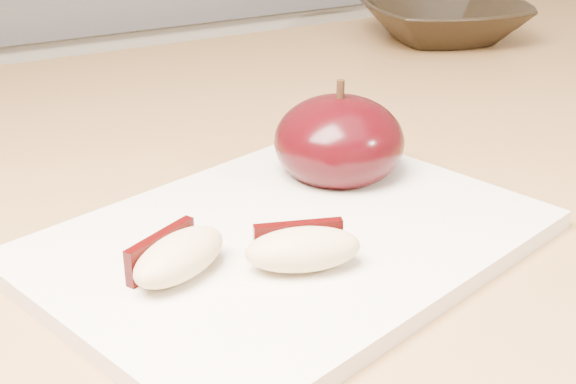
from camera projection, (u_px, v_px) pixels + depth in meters
name	position (u px, v px, depth m)	size (l,w,h in m)	color
back_cabinet	(81.00, 248.00, 1.34)	(2.40, 0.62, 0.94)	silver
cutting_board	(288.00, 241.00, 0.45)	(0.27, 0.20, 0.01)	silver
apple_half	(339.00, 141.00, 0.52)	(0.11, 0.11, 0.07)	black
apple_wedge_a	(177.00, 256.00, 0.41)	(0.07, 0.05, 0.02)	#D6BB88
apple_wedge_b	(302.00, 248.00, 0.41)	(0.07, 0.05, 0.02)	#D6BB88
bowl	(443.00, 20.00, 0.88)	(0.18, 0.18, 0.04)	black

